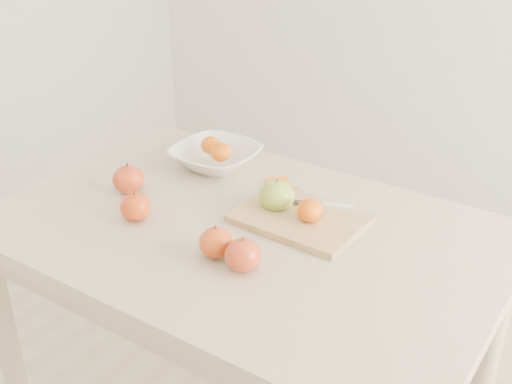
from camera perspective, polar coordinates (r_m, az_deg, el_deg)
The scene contains 14 objects.
table at distance 1.58m, azimuth -1.02°, elevation -6.15°, with size 1.20×0.80×0.75m.
cutting_board at distance 1.55m, azimuth 3.96°, elevation -2.36°, with size 0.30×0.22×0.02m, color tan.
board_tangerine at distance 1.51m, azimuth 4.79°, elevation -1.62°, with size 0.06×0.06×0.05m, color #E95808.
fruit_bowl at distance 1.82m, azimuth -3.60°, elevation 3.14°, with size 0.24×0.24×0.06m, color white.
bowl_tangerine_near at distance 1.83m, azimuth -4.06°, elevation 4.18°, with size 0.06×0.06×0.05m, color #E35B08.
bowl_tangerine_far at distance 1.78m, azimuth -3.15°, elevation 3.58°, with size 0.06×0.06×0.05m, color #D25A07.
orange_peel_a at distance 1.72m, azimuth 1.94°, elevation 0.73°, with size 0.06×0.04×0.00m, color orange.
orange_peel_b at distance 1.69m, azimuth 3.39°, elevation 0.08°, with size 0.04×0.04×0.00m, color #C65F0E.
paring_knife at distance 1.57m, azimuth 6.74°, elevation -1.26°, with size 0.17×0.07×0.01m.
apple_green at distance 1.58m, azimuth 1.86°, elevation -0.41°, with size 0.09×0.09×0.08m, color #659A20.
apple_red_d at distance 1.70m, azimuth -11.26°, elevation 1.11°, with size 0.08×0.08×0.07m, color maroon.
apple_red_b at distance 1.57m, azimuth -10.66°, elevation -1.32°, with size 0.08×0.08×0.07m, color #A41807.
apple_red_e at distance 1.35m, azimuth -1.18°, elevation -5.63°, with size 0.08×0.08×0.07m, color #A70D10.
apple_red_c at distance 1.40m, azimuth -3.58°, elevation -4.50°, with size 0.08×0.08×0.07m, color maroon.
Camera 1 is at (0.76, -1.08, 1.52)m, focal length 45.00 mm.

